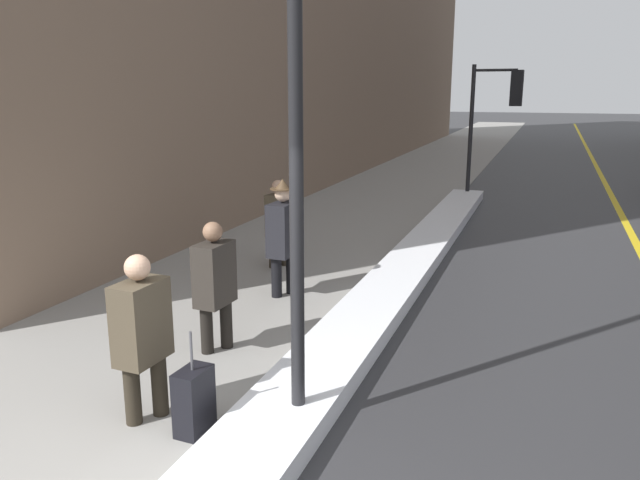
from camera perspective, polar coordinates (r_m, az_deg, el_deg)
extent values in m
cube|color=gray|center=(19.00, 6.98, 4.71)|extent=(4.00, 80.00, 0.01)
cube|color=gold|center=(18.59, 25.30, 3.29)|extent=(0.16, 80.00, 0.00)
cube|color=white|center=(10.28, 8.01, -2.43)|extent=(0.82, 15.40, 0.22)
cylinder|color=black|center=(5.06, -2.22, 8.93)|extent=(0.12, 0.12, 5.04)
cylinder|color=black|center=(17.32, 13.60, 9.46)|extent=(0.11, 0.11, 3.55)
cylinder|color=black|center=(17.19, 15.77, 14.72)|extent=(1.10, 0.14, 0.07)
cube|color=black|center=(17.11, 17.54, 13.10)|extent=(0.31, 0.22, 0.90)
sphere|color=red|center=(17.23, 17.66, 14.06)|extent=(0.19, 0.19, 0.19)
sphere|color=orange|center=(17.23, 17.59, 13.10)|extent=(0.19, 0.19, 0.19)
sphere|color=green|center=(17.23, 17.52, 12.15)|extent=(0.19, 0.19, 0.19)
cylinder|color=#2A241B|center=(5.98, -14.53, -11.72)|extent=(0.15, 0.15, 0.84)
cylinder|color=#2A241B|center=(5.90, -16.85, -12.27)|extent=(0.15, 0.15, 0.84)
cube|color=#473D2D|center=(5.73, -16.03, -7.18)|extent=(0.32, 0.52, 0.73)
sphere|color=tan|center=(5.58, -16.36, -2.41)|extent=(0.23, 0.23, 0.23)
cylinder|color=black|center=(7.29, -8.60, -6.79)|extent=(0.14, 0.14, 0.81)
cylinder|color=black|center=(7.18, -10.35, -7.20)|extent=(0.14, 0.14, 0.81)
cube|color=#2D2823|center=(7.07, -9.63, -3.06)|extent=(0.31, 0.51, 0.71)
sphere|color=#8C664C|center=(6.95, -9.79, 0.75)|extent=(0.22, 0.22, 0.22)
cylinder|color=black|center=(9.09, -2.65, -2.32)|extent=(0.15, 0.15, 0.87)
cylinder|color=black|center=(8.94, -4.01, -2.61)|extent=(0.15, 0.15, 0.87)
cube|color=black|center=(8.88, -3.38, 0.98)|extent=(0.34, 0.54, 0.76)
sphere|color=beige|center=(8.78, -3.42, 4.27)|extent=(0.24, 0.24, 0.24)
cylinder|color=#4C3823|center=(8.77, -3.43, 4.69)|extent=(0.37, 0.37, 0.01)
cone|color=#4C3823|center=(8.76, -3.44, 5.15)|extent=(0.22, 0.22, 0.14)
cylinder|color=#2A241B|center=(10.54, -3.20, -0.29)|extent=(0.14, 0.14, 0.80)
cylinder|color=#2A241B|center=(10.41, -4.32, -0.49)|extent=(0.14, 0.14, 0.80)
cube|color=#473D2D|center=(10.36, -3.80, 2.33)|extent=(0.31, 0.50, 0.70)
sphere|color=tan|center=(10.28, -3.84, 4.91)|extent=(0.22, 0.22, 0.22)
cube|color=black|center=(10.69, -2.96, 1.88)|extent=(0.11, 0.23, 0.28)
cube|color=black|center=(5.68, -11.45, -14.29)|extent=(0.24, 0.37, 0.60)
cylinder|color=#4C4C51|center=(5.48, -11.68, -9.89)|extent=(0.02, 0.02, 0.35)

